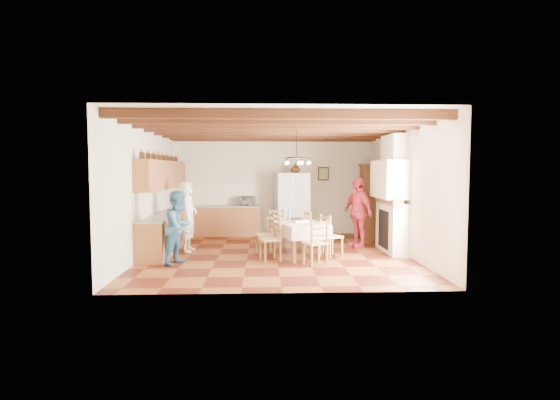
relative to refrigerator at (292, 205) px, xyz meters
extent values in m
cube|color=#45170C|center=(-0.55, -2.74, -0.95)|extent=(6.00, 6.50, 0.02)
cube|color=white|center=(-0.55, -2.74, 2.07)|extent=(6.00, 6.50, 0.02)
cube|color=beige|center=(-0.55, 0.52, 0.56)|extent=(6.00, 0.02, 3.00)
cube|color=beige|center=(-0.55, -6.00, 0.56)|extent=(6.00, 0.02, 3.00)
cube|color=beige|center=(-3.56, -2.74, 0.56)|extent=(0.02, 6.50, 3.00)
cube|color=beige|center=(2.46, -2.74, 0.56)|extent=(0.02, 6.50, 3.00)
cube|color=brown|center=(-3.25, -1.69, -0.51)|extent=(0.60, 4.30, 0.86)
cube|color=brown|center=(-2.10, 0.21, -0.51)|extent=(2.30, 0.60, 0.86)
cube|color=slate|center=(-3.25, -1.69, -0.06)|extent=(0.62, 4.30, 0.04)
cube|color=slate|center=(-2.10, 0.21, -0.06)|extent=(2.34, 0.62, 0.04)
cube|color=white|center=(-3.54, -1.69, 0.26)|extent=(0.03, 4.30, 0.60)
cube|color=white|center=(-2.10, 0.50, 0.26)|extent=(2.30, 0.03, 0.60)
cube|color=brown|center=(-3.38, -1.69, 0.91)|extent=(0.35, 4.20, 0.70)
cube|color=black|center=(1.00, 0.49, 0.91)|extent=(0.34, 0.03, 0.42)
cube|color=white|center=(0.00, 0.00, 0.00)|extent=(1.02, 0.88, 1.88)
cube|color=white|center=(-0.09, -2.90, -0.17)|extent=(1.42, 2.01, 0.05)
cube|color=brown|center=(-0.21, -3.78, -0.57)|extent=(0.09, 0.09, 0.75)
cube|color=brown|center=(0.51, -3.56, -0.57)|extent=(0.09, 0.09, 0.75)
cube|color=brown|center=(-0.68, -2.24, -0.57)|extent=(0.09, 0.09, 0.75)
cube|color=brown|center=(0.03, -2.02, -0.57)|extent=(0.09, 0.09, 0.75)
torus|color=black|center=(-0.09, -2.90, 1.31)|extent=(0.47, 0.47, 0.03)
imported|color=silver|center=(-2.65, -2.36, -0.09)|extent=(0.44, 0.64, 1.69)
imported|color=#326490|center=(-2.62, -3.71, -0.17)|extent=(0.84, 0.92, 1.53)
imported|color=#C42F40|center=(1.56, -1.86, -0.04)|extent=(0.83, 1.14, 1.79)
imported|color=silver|center=(-1.35, 0.21, 0.09)|extent=(0.53, 0.40, 0.27)
imported|color=#381D0E|center=(0.10, 0.00, 1.08)|extent=(0.35, 0.35, 0.29)
camera|label=1|loc=(-0.86, -12.86, 1.04)|focal=28.00mm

